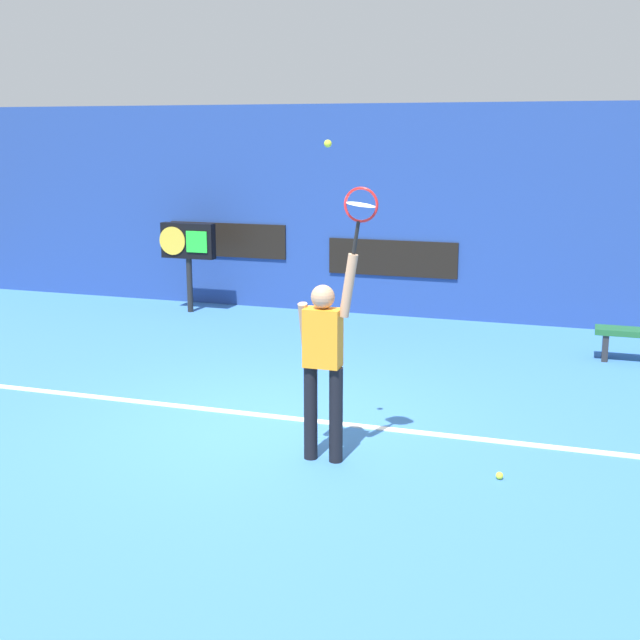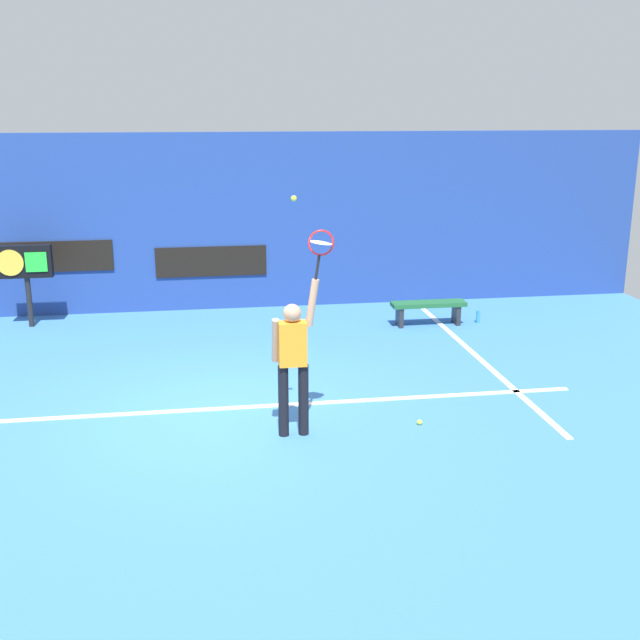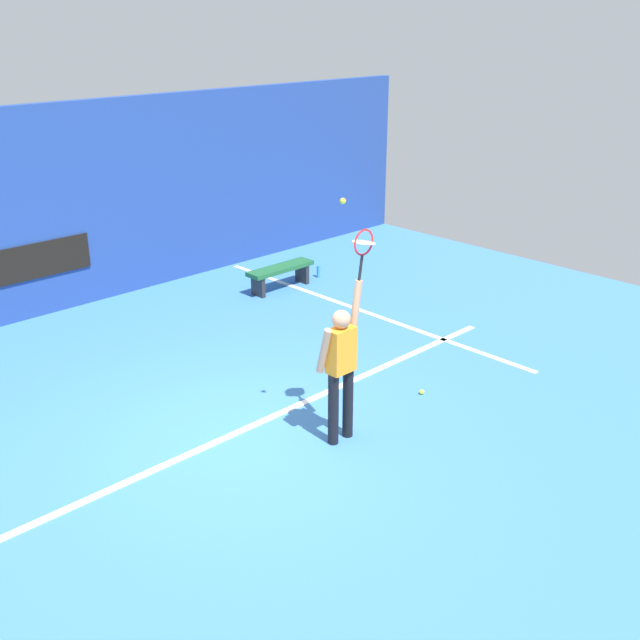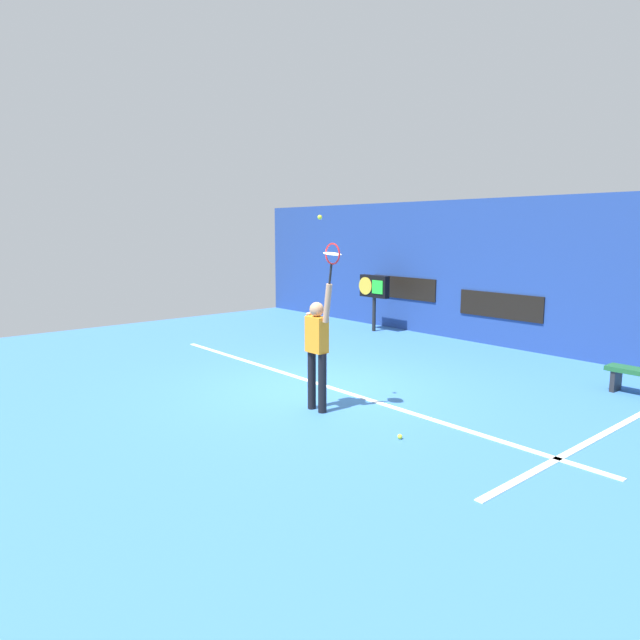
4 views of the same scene
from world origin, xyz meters
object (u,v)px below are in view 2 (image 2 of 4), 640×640
object	(u,v)px
scoreboard_clock	(25,265)
spare_ball	(420,422)
tennis_player	(293,358)
court_bench	(428,308)
tennis_ball	(294,198)
water_bottle	(478,317)
tennis_racket	(321,246)

from	to	relation	value
scoreboard_clock	spare_ball	size ratio (longest dim) A/B	22.61
scoreboard_clock	tennis_player	bearing A→B (deg)	-53.12
scoreboard_clock	spare_ball	world-z (taller)	scoreboard_clock
spare_ball	court_bench	bearing A→B (deg)	72.22
tennis_ball	spare_ball	distance (m)	3.33
court_bench	water_bottle	bearing A→B (deg)	0.00
tennis_racket	court_bench	world-z (taller)	tennis_racket
tennis_ball	water_bottle	xyz separation A→B (m)	(4.07, 4.59, -2.83)
court_bench	spare_ball	distance (m)	4.81
tennis_player	tennis_ball	size ratio (longest dim) A/B	29.27
court_bench	tennis_racket	bearing A→B (deg)	-120.92
tennis_racket	scoreboard_clock	size ratio (longest dim) A/B	0.40
water_bottle	tennis_racket	bearing A→B (deg)	-129.09
spare_ball	tennis_racket	bearing A→B (deg)	-177.59
water_bottle	court_bench	bearing A→B (deg)	-180.00
tennis_player	scoreboard_clock	world-z (taller)	tennis_player
tennis_player	court_bench	size ratio (longest dim) A/B	1.42
tennis_player	scoreboard_clock	bearing A→B (deg)	126.88
tennis_player	scoreboard_clock	size ratio (longest dim) A/B	1.29
scoreboard_clock	tennis_racket	bearing A→B (deg)	-50.99
tennis_player	spare_ball	world-z (taller)	tennis_player
water_bottle	tennis_player	bearing A→B (deg)	-131.58
scoreboard_clock	spare_ball	bearing A→B (deg)	-43.59
tennis_player	tennis_racket	world-z (taller)	tennis_racket
tennis_racket	tennis_ball	size ratio (longest dim) A/B	9.13
tennis_ball	water_bottle	world-z (taller)	tennis_ball
tennis_racket	water_bottle	bearing A→B (deg)	50.91
water_bottle	tennis_ball	bearing A→B (deg)	-131.53
scoreboard_clock	court_bench	world-z (taller)	scoreboard_clock
tennis_ball	water_bottle	size ratio (longest dim) A/B	0.28
tennis_racket	tennis_ball	bearing A→B (deg)	174.23
tennis_ball	spare_ball	bearing A→B (deg)	0.83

